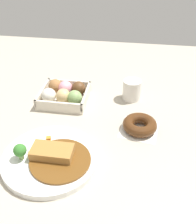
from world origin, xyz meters
name	(u,v)px	position (x,y,z in m)	size (l,w,h in m)	color
ground_plane	(66,129)	(0.00, 0.00, 0.00)	(1.60, 1.60, 0.00)	#B2A893
curry_plate	(50,157)	(-0.01, -0.14, 0.01)	(0.27, 0.27, 0.07)	white
donut_box	(65,94)	(-0.05, 0.17, 0.03)	(0.17, 0.17, 0.07)	beige
chocolate_ring_donut	(140,125)	(0.24, 0.03, 0.02)	(0.13, 0.13, 0.04)	white
coffee_mug	(132,90)	(0.20, 0.22, 0.04)	(0.07, 0.07, 0.08)	silver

